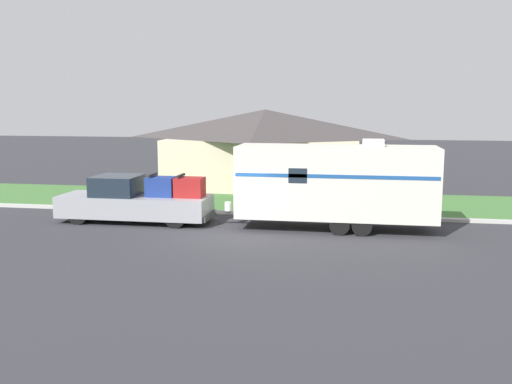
# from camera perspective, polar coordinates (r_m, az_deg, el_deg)

# --- Properties ---
(ground_plane) EXTENTS (120.00, 120.00, 0.00)m
(ground_plane) POSITION_cam_1_polar(r_m,az_deg,el_deg) (21.80, -2.30, -4.18)
(ground_plane) COLOR #2D2D33
(curb_strip) EXTENTS (80.00, 0.30, 0.14)m
(curb_strip) POSITION_cam_1_polar(r_m,az_deg,el_deg) (25.38, -0.53, -2.15)
(curb_strip) COLOR #ADADA8
(curb_strip) RESTS_ON ground_plane
(lawn_strip) EXTENTS (80.00, 7.00, 0.03)m
(lawn_strip) POSITION_cam_1_polar(r_m,az_deg,el_deg) (28.93, 0.77, -0.90)
(lawn_strip) COLOR #3D6B33
(lawn_strip) RESTS_ON ground_plane
(house_across_street) EXTENTS (11.81, 7.14, 4.57)m
(house_across_street) POSITION_cam_1_polar(r_m,az_deg,el_deg) (33.77, 0.90, 4.52)
(house_across_street) COLOR beige
(house_across_street) RESTS_ON ground_plane
(pickup_truck) EXTENTS (6.42, 2.07, 2.04)m
(pickup_truck) POSITION_cam_1_polar(r_m,az_deg,el_deg) (24.29, -11.90, -0.87)
(pickup_truck) COLOR black
(pickup_truck) RESTS_ON ground_plane
(travel_trailer) EXTENTS (8.74, 2.30, 3.56)m
(travel_trailer) POSITION_cam_1_polar(r_m,az_deg,el_deg) (22.44, 8.01, 0.99)
(travel_trailer) COLOR black
(travel_trailer) RESTS_ON ground_plane
(mailbox) EXTENTS (0.48, 0.20, 1.23)m
(mailbox) POSITION_cam_1_polar(r_m,az_deg,el_deg) (27.67, -10.98, 0.45)
(mailbox) COLOR brown
(mailbox) RESTS_ON ground_plane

